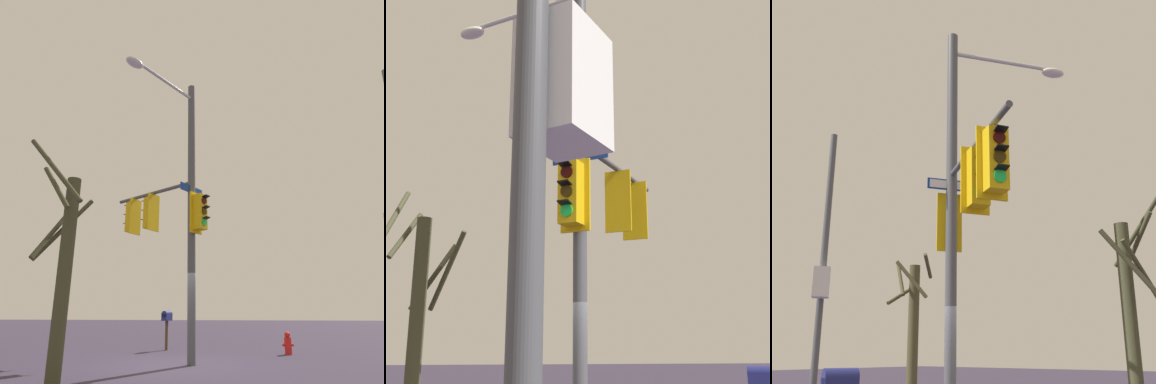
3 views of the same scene
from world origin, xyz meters
The scene contains 4 objects.
main_signal_pole_assembly centered at (-0.19, 0.31, 4.80)m, with size 3.55×4.56×8.97m.
secondary_pole_assembly centered at (6.39, -0.95, 3.95)m, with size 0.80×0.73×8.44m.
bare_tree_behind_pole centered at (-2.14, -3.05, 2.48)m, with size 1.55×1.84×5.25m.
bare_tree_corner centered at (6.96, -5.38, 2.61)m, with size 1.67×1.61×5.11m.
Camera 3 is at (-6.45, 8.00, 1.60)m, focal length 47.08 mm.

